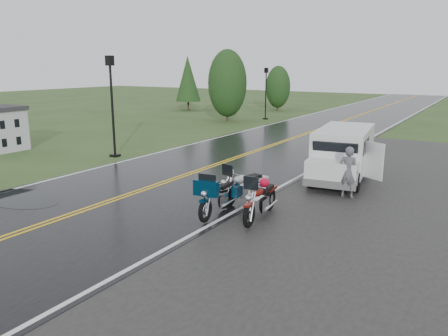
% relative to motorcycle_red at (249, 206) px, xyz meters
% --- Properties ---
extents(ground, '(120.00, 120.00, 0.00)m').
position_rel_motorcycle_red_xyz_m(ground, '(-4.79, -0.01, -0.66)').
color(ground, '#2D471E').
rests_on(ground, ground).
extents(road, '(8.00, 100.00, 0.04)m').
position_rel_motorcycle_red_xyz_m(road, '(-4.79, 9.99, -0.64)').
color(road, black).
rests_on(road, ground).
extents(motorcycle_red, '(1.07, 2.31, 1.32)m').
position_rel_motorcycle_red_xyz_m(motorcycle_red, '(0.00, 0.00, 0.00)').
color(motorcycle_red, '#5D0F0A').
rests_on(motorcycle_red, ground).
extents(motorcycle_teal, '(1.05, 2.29, 1.31)m').
position_rel_motorcycle_red_xyz_m(motorcycle_teal, '(-1.18, -0.26, -0.01)').
color(motorcycle_teal, '#042033').
rests_on(motorcycle_teal, ground).
extents(motorcycle_silver, '(1.26, 2.31, 1.29)m').
position_rel_motorcycle_red_xyz_m(motorcycle_silver, '(-1.34, 0.99, -0.01)').
color(motorcycle_silver, '#A0A2A7').
rests_on(motorcycle_silver, ground).
extents(van_white, '(2.49, 5.11, 1.92)m').
position_rel_motorcycle_red_xyz_m(van_white, '(-0.09, 4.65, 0.30)').
color(van_white, silver).
rests_on(van_white, ground).
extents(person_at_van, '(0.60, 0.40, 1.65)m').
position_rel_motorcycle_red_xyz_m(person_at_van, '(1.31, 4.13, 0.17)').
color(person_at_van, '#504F55').
rests_on(person_at_van, ground).
extents(lamp_post_near_left, '(0.40, 0.40, 4.63)m').
position_rel_motorcycle_red_xyz_m(lamp_post_near_left, '(-9.82, 4.93, 1.66)').
color(lamp_post_near_left, black).
rests_on(lamp_post_near_left, ground).
extents(lamp_post_far_left, '(0.35, 0.35, 4.04)m').
position_rel_motorcycle_red_xyz_m(lamp_post_far_left, '(-10.45, 21.79, 1.36)').
color(lamp_post_far_left, black).
rests_on(lamp_post_far_left, ground).
extents(tree_left_mid, '(2.94, 2.94, 4.59)m').
position_rel_motorcycle_red_xyz_m(tree_left_mid, '(-12.43, 19.25, 1.64)').
color(tree_left_mid, '#1E3D19').
rests_on(tree_left_mid, ground).
extents(tree_left_far, '(2.31, 2.31, 3.56)m').
position_rel_motorcycle_red_xyz_m(tree_left_far, '(-12.68, 28.81, 1.12)').
color(tree_left_far, '#1E3D19').
rests_on(tree_left_far, ground).
extents(pine_left_far, '(2.37, 2.37, 4.94)m').
position_rel_motorcycle_red_xyz_m(pine_left_far, '(-19.98, 24.45, 1.81)').
color(pine_left_far, '#1E3D19').
rests_on(pine_left_far, ground).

